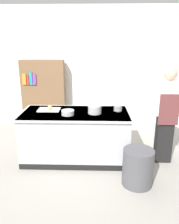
# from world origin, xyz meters

# --- Properties ---
(ground_plane) EXTENTS (10.00, 10.00, 0.00)m
(ground_plane) POSITION_xyz_m (0.00, 0.00, 0.00)
(ground_plane) COLOR #9E9991
(back_wall) EXTENTS (6.40, 0.12, 3.00)m
(back_wall) POSITION_xyz_m (0.00, 2.10, 1.50)
(back_wall) COLOR white
(back_wall) RESTS_ON ground_plane
(counter_island) EXTENTS (1.98, 0.98, 0.90)m
(counter_island) POSITION_xyz_m (0.00, -0.00, 0.47)
(counter_island) COLOR #B7BABF
(counter_island) RESTS_ON ground_plane
(cutting_board) EXTENTS (0.40, 0.28, 0.02)m
(cutting_board) POSITION_xyz_m (-0.50, 0.13, 0.91)
(cutting_board) COLOR silver
(cutting_board) RESTS_ON counter_island
(onion) EXTENTS (0.08, 0.08, 0.08)m
(onion) POSITION_xyz_m (-0.48, 0.12, 0.96)
(onion) COLOR tan
(onion) RESTS_ON cutting_board
(stock_pot) EXTENTS (0.30, 0.24, 0.15)m
(stock_pot) POSITION_xyz_m (0.35, -0.04, 0.97)
(stock_pot) COLOR #B7BABF
(stock_pot) RESTS_ON counter_island
(sauce_pan) EXTENTS (0.22, 0.15, 0.10)m
(sauce_pan) POSITION_xyz_m (0.77, 0.13, 0.95)
(sauce_pan) COLOR #99999E
(sauce_pan) RESTS_ON counter_island
(mixing_bowl) EXTENTS (0.22, 0.22, 0.08)m
(mixing_bowl) POSITION_xyz_m (-0.12, -0.14, 0.94)
(mixing_bowl) COLOR #B7BABF
(mixing_bowl) RESTS_ON counter_island
(trash_bin) EXTENTS (0.47, 0.47, 0.58)m
(trash_bin) POSITION_xyz_m (1.02, -0.80, 0.29)
(trash_bin) COLOR #4C4C51
(trash_bin) RESTS_ON ground_plane
(person_chef) EXTENTS (0.38, 0.25, 1.72)m
(person_chef) POSITION_xyz_m (1.60, -0.07, 0.91)
(person_chef) COLOR black
(person_chef) RESTS_ON ground_plane
(bookshelf) EXTENTS (1.10, 0.31, 1.70)m
(bookshelf) POSITION_xyz_m (-0.99, 1.80, 0.85)
(bookshelf) COLOR brown
(bookshelf) RESTS_ON ground_plane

